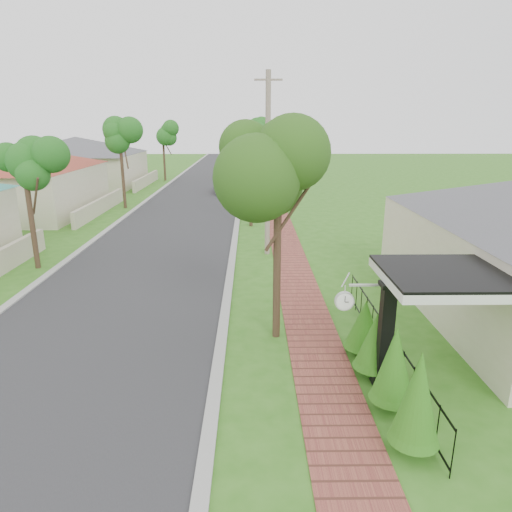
% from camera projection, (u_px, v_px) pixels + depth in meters
% --- Properties ---
extents(ground, '(160.00, 160.00, 0.00)m').
position_uv_depth(ground, '(193.00, 363.00, 11.65)').
color(ground, '#316C19').
rests_on(ground, ground).
extents(road, '(7.00, 120.00, 0.02)m').
position_uv_depth(road, '(184.00, 213.00, 30.80)').
color(road, '#28282B').
rests_on(road, ground).
extents(kerb_right, '(0.30, 120.00, 0.10)m').
position_uv_depth(kerb_right, '(238.00, 213.00, 30.84)').
color(kerb_right, '#9E9E99').
rests_on(kerb_right, ground).
extents(kerb_left, '(0.30, 120.00, 0.10)m').
position_uv_depth(kerb_left, '(130.00, 213.00, 30.76)').
color(kerb_left, '#9E9E99').
rests_on(kerb_left, ground).
extents(sidewalk, '(1.50, 120.00, 0.03)m').
position_uv_depth(sidewalk, '(277.00, 213.00, 30.87)').
color(sidewalk, '#984F3D').
rests_on(sidewalk, ground).
extents(porch_post, '(0.48, 0.48, 2.52)m').
position_uv_depth(porch_post, '(385.00, 340.00, 10.42)').
color(porch_post, black).
rests_on(porch_post, ground).
extents(picket_fence, '(0.03, 8.02, 1.00)m').
position_uv_depth(picket_fence, '(386.00, 343.00, 11.55)').
color(picket_fence, black).
rests_on(picket_fence, ground).
extents(street_trees, '(10.70, 37.65, 5.89)m').
position_uv_depth(street_trees, '(195.00, 140.00, 36.08)').
color(street_trees, '#382619').
rests_on(street_trees, ground).
extents(hedge_row, '(0.92, 4.69, 2.18)m').
position_uv_depth(hedge_row, '(384.00, 357.00, 10.15)').
color(hedge_row, '#1E6213').
rests_on(hedge_row, ground).
extents(far_house_red, '(15.56, 15.56, 4.60)m').
position_uv_depth(far_house_red, '(1.00, 178.00, 30.00)').
color(far_house_red, beige).
rests_on(far_house_red, ground).
extents(far_house_grey, '(15.56, 15.56, 4.60)m').
position_uv_depth(far_house_grey, '(78.00, 161.00, 43.43)').
color(far_house_grey, beige).
rests_on(far_house_grey, ground).
extents(parked_car_red, '(1.65, 4.01, 1.36)m').
position_uv_depth(parked_car_red, '(226.00, 184.00, 40.10)').
color(parked_car_red, maroon).
rests_on(parked_car_red, ground).
extents(parked_car_white, '(1.83, 4.83, 1.58)m').
position_uv_depth(parked_car_white, '(227.00, 184.00, 39.53)').
color(parked_car_white, white).
rests_on(parked_car_white, ground).
extents(near_tree, '(2.22, 2.22, 5.70)m').
position_uv_depth(near_tree, '(278.00, 177.00, 11.83)').
color(near_tree, '#382619').
rests_on(near_tree, ground).
extents(utility_pole, '(1.20, 0.24, 8.02)m').
position_uv_depth(utility_pole, '(268.00, 165.00, 20.16)').
color(utility_pole, gray).
rests_on(utility_pole, ground).
extents(station_clock, '(1.07, 0.13, 0.64)m').
position_uv_depth(station_clock, '(346.00, 300.00, 10.56)').
color(station_clock, silver).
rests_on(station_clock, ground).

